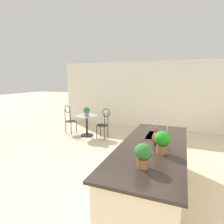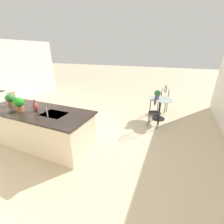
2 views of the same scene
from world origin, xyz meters
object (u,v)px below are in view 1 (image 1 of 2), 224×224
object	(u,v)px
bistro_table	(87,123)
chair_by_island	(104,122)
chair_near_window	(70,118)
potted_plant_counter_near	(162,141)
potted_plant_counter_far	(143,154)
vase_on_counter	(156,138)
potted_plant_on_table	(87,111)

from	to	relation	value
bistro_table	chair_by_island	size ratio (longest dim) A/B	0.77
chair_near_window	chair_by_island	world-z (taller)	same
chair_near_window	potted_plant_counter_near	distance (m)	4.75
chair_near_window	potted_plant_counter_far	world-z (taller)	potted_plant_counter_far
bistro_table	chair_by_island	distance (m)	0.72
bistro_table	chair_by_island	world-z (taller)	chair_by_island
potted_plant_counter_far	vase_on_counter	distance (m)	0.90
chair_by_island	potted_plant_counter_far	world-z (taller)	potted_plant_counter_far
potted_plant_counter_near	potted_plant_counter_far	xyz separation A→B (m)	(0.55, -0.17, -0.01)
bistro_table	potted_plant_counter_far	world-z (taller)	potted_plant_counter_far
potted_plant_on_table	potted_plant_counter_far	distance (m)	4.29
chair_by_island	potted_plant_counter_far	xyz separation A→B (m)	(3.39, 2.04, 0.53)
potted_plant_on_table	potted_plant_counter_near	xyz separation A→B (m)	(2.81, 2.83, 0.20)
chair_near_window	vase_on_counter	bearing A→B (deg)	53.12
potted_plant_on_table	vase_on_counter	bearing A→B (deg)	47.52
chair_by_island	vase_on_counter	size ratio (longest dim) A/B	3.62
bistro_table	potted_plant_on_table	world-z (taller)	potted_plant_on_table
bistro_table	potted_plant_on_table	size ratio (longest dim) A/B	2.61
chair_near_window	potted_plant_on_table	xyz separation A→B (m)	(0.18, 0.83, 0.34)
potted_plant_counter_near	chair_by_island	bearing A→B (deg)	-142.22
bistro_table	vase_on_counter	bearing A→B (deg)	46.97
chair_by_island	bistro_table	bearing A→B (deg)	-96.82
chair_by_island	vase_on_counter	xyz separation A→B (m)	(2.49, 2.06, 0.46)
potted_plant_on_table	chair_by_island	bearing A→B (deg)	93.17
potted_plant_on_table	potted_plant_counter_far	xyz separation A→B (m)	(3.36, 2.66, 0.18)
chair_by_island	potted_plant_on_table	distance (m)	0.71
vase_on_counter	potted_plant_counter_far	bearing A→B (deg)	-1.60
potted_plant_counter_far	vase_on_counter	bearing A→B (deg)	178.40
potted_plant_on_table	chair_near_window	bearing A→B (deg)	-102.01
bistro_table	chair_near_window	size ratio (longest dim) A/B	0.77
chair_by_island	potted_plant_counter_near	size ratio (longest dim) A/B	3.10
bistro_table	vase_on_counter	xyz separation A→B (m)	(2.58, 2.76, 0.58)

